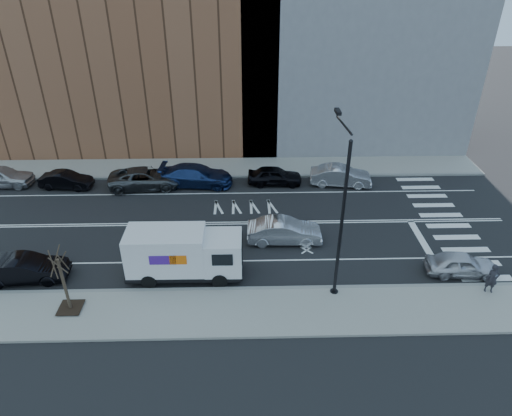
{
  "coord_description": "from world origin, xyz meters",
  "views": [
    {
      "loc": [
        2.25,
        -26.52,
        16.74
      ],
      "look_at": [
        2.89,
        -0.37,
        1.4
      ],
      "focal_mm": 32.0,
      "sensor_mm": 36.0,
      "label": 1
    }
  ],
  "objects_px": {
    "far_parked_b": "(66,180)",
    "fedex_van": "(183,253)",
    "far_parked_a": "(1,176)",
    "driving_sedan": "(284,231)",
    "near_parked_front": "(461,264)",
    "pedestrian": "(492,279)"
  },
  "relations": [
    {
      "from": "far_parked_b",
      "to": "driving_sedan",
      "type": "xyz_separation_m",
      "value": [
        16.42,
        -7.8,
        0.12
      ]
    },
    {
      "from": "near_parked_front",
      "to": "pedestrian",
      "type": "bearing_deg",
      "value": -149.14
    },
    {
      "from": "driving_sedan",
      "to": "near_parked_front",
      "type": "relative_size",
      "value": 1.18
    },
    {
      "from": "far_parked_b",
      "to": "near_parked_front",
      "type": "bearing_deg",
      "value": -107.41
    },
    {
      "from": "near_parked_front",
      "to": "far_parked_b",
      "type": "bearing_deg",
      "value": 70.79
    },
    {
      "from": "driving_sedan",
      "to": "far_parked_a",
      "type": "bearing_deg",
      "value": 70.12
    },
    {
      "from": "fedex_van",
      "to": "pedestrian",
      "type": "height_order",
      "value": "fedex_van"
    },
    {
      "from": "far_parked_b",
      "to": "fedex_van",
      "type": "bearing_deg",
      "value": -130.94
    },
    {
      "from": "fedex_van",
      "to": "driving_sedan",
      "type": "height_order",
      "value": "fedex_van"
    },
    {
      "from": "fedex_van",
      "to": "far_parked_a",
      "type": "bearing_deg",
      "value": 143.73
    },
    {
      "from": "near_parked_front",
      "to": "far_parked_a",
      "type": "bearing_deg",
      "value": 73.54
    },
    {
      "from": "fedex_van",
      "to": "near_parked_front",
      "type": "distance_m",
      "value": 15.95
    },
    {
      "from": "far_parked_a",
      "to": "far_parked_b",
      "type": "height_order",
      "value": "far_parked_a"
    },
    {
      "from": "driving_sedan",
      "to": "pedestrian",
      "type": "bearing_deg",
      "value": -115.07
    },
    {
      "from": "far_parked_a",
      "to": "driving_sedan",
      "type": "height_order",
      "value": "far_parked_a"
    },
    {
      "from": "fedex_van",
      "to": "far_parked_b",
      "type": "xyz_separation_m",
      "value": [
        -10.44,
        11.14,
        -0.91
      ]
    },
    {
      "from": "fedex_van",
      "to": "driving_sedan",
      "type": "distance_m",
      "value": 6.9
    },
    {
      "from": "pedestrian",
      "to": "far_parked_a",
      "type": "bearing_deg",
      "value": 169.53
    },
    {
      "from": "far_parked_a",
      "to": "pedestrian",
      "type": "xyz_separation_m",
      "value": [
        32.44,
        -13.59,
        0.2
      ]
    },
    {
      "from": "far_parked_b",
      "to": "near_parked_front",
      "type": "relative_size",
      "value": 1.0
    },
    {
      "from": "driving_sedan",
      "to": "near_parked_front",
      "type": "xyz_separation_m",
      "value": [
        9.94,
        -3.57,
        -0.1
      ]
    },
    {
      "from": "driving_sedan",
      "to": "fedex_van",
      "type": "bearing_deg",
      "value": 120.28
    }
  ]
}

